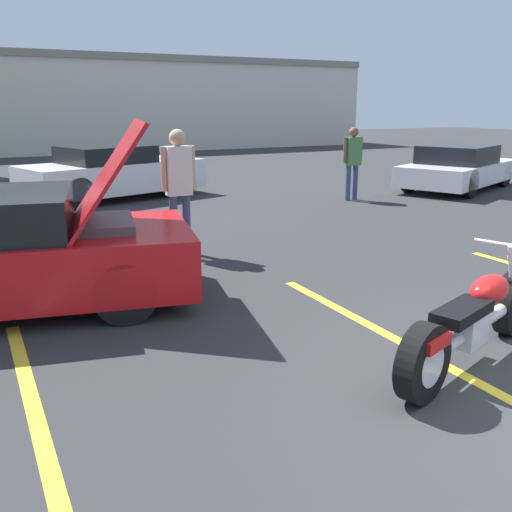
# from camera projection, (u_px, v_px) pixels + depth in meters

# --- Properties ---
(parking_stripe_foreground) EXTENTS (0.12, 5.42, 0.01)m
(parking_stripe_foreground) POSITION_uv_depth(u_px,v_px,m) (52.00, 479.00, 3.42)
(parking_stripe_foreground) COLOR yellow
(parking_stripe_foreground) RESTS_ON ground
(parking_stripe_middle) EXTENTS (0.12, 5.42, 0.01)m
(parking_stripe_middle) POSITION_uv_depth(u_px,v_px,m) (451.00, 368.00, 4.86)
(parking_stripe_middle) COLOR yellow
(parking_stripe_middle) RESTS_ON ground
(far_building) EXTENTS (32.00, 4.20, 4.40)m
(far_building) POSITION_uv_depth(u_px,v_px,m) (46.00, 101.00, 26.03)
(far_building) COLOR beige
(far_building) RESTS_ON ground
(motorcycle) EXTENTS (2.34, 1.05, 0.94)m
(motorcycle) POSITION_uv_depth(u_px,v_px,m) (474.00, 321.00, 4.88)
(motorcycle) COLOR black
(motorcycle) RESTS_ON ground
(show_car_hood_open) EXTENTS (4.38, 2.70, 2.02)m
(show_car_hood_open) POSITION_uv_depth(u_px,v_px,m) (2.00, 252.00, 6.18)
(show_car_hood_open) COLOR red
(show_car_hood_open) RESTS_ON ground
(parked_car_mid_row) EXTENTS (4.52, 2.89, 1.25)m
(parked_car_mid_row) POSITION_uv_depth(u_px,v_px,m) (112.00, 173.00, 13.42)
(parked_car_mid_row) COLOR white
(parked_car_mid_row) RESTS_ON ground
(parked_car_right_row) EXTENTS (4.49, 3.23, 1.15)m
(parked_car_right_row) POSITION_uv_depth(u_px,v_px,m) (458.00, 168.00, 14.95)
(parked_car_right_row) COLOR white
(parked_car_right_row) RESTS_ON ground
(spectator_by_show_car) EXTENTS (0.52, 0.22, 1.68)m
(spectator_by_show_car) POSITION_uv_depth(u_px,v_px,m) (353.00, 157.00, 13.14)
(spectator_by_show_car) COLOR #38476B
(spectator_by_show_car) RESTS_ON ground
(spectator_midground) EXTENTS (0.52, 0.24, 1.84)m
(spectator_midground) POSITION_uv_depth(u_px,v_px,m) (179.00, 180.00, 8.29)
(spectator_midground) COLOR #38476B
(spectator_midground) RESTS_ON ground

